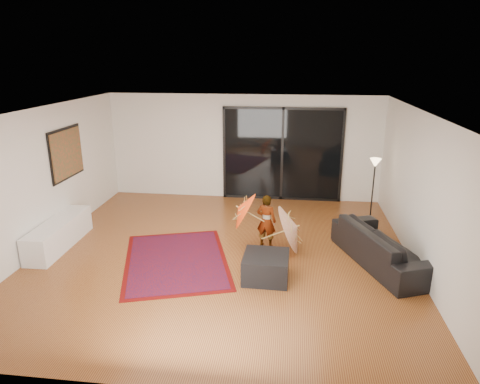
% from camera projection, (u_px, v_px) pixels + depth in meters
% --- Properties ---
extents(floor, '(7.00, 7.00, 0.00)m').
position_uv_depth(floor, '(222.00, 254.00, 8.15)').
color(floor, '#945928').
rests_on(floor, ground).
extents(ceiling, '(7.00, 7.00, 0.00)m').
position_uv_depth(ceiling, '(220.00, 111.00, 7.33)').
color(ceiling, white).
rests_on(ceiling, wall_back).
extents(wall_back, '(7.00, 0.00, 7.00)m').
position_uv_depth(wall_back, '(244.00, 147.00, 11.05)').
color(wall_back, silver).
rests_on(wall_back, floor).
extents(wall_front, '(7.00, 0.00, 7.00)m').
position_uv_depth(wall_front, '(166.00, 284.00, 4.43)').
color(wall_front, silver).
rests_on(wall_front, floor).
extents(wall_left, '(0.00, 7.00, 7.00)m').
position_uv_depth(wall_left, '(40.00, 180.00, 8.15)').
color(wall_left, silver).
rests_on(wall_left, floor).
extents(wall_right, '(0.00, 7.00, 7.00)m').
position_uv_depth(wall_right, '(423.00, 194.00, 7.33)').
color(wall_right, silver).
rests_on(wall_right, floor).
extents(sliding_door, '(3.06, 0.07, 2.40)m').
position_uv_depth(sliding_door, '(282.00, 154.00, 10.94)').
color(sliding_door, black).
rests_on(sliding_door, wall_back).
extents(painting, '(0.04, 1.28, 1.08)m').
position_uv_depth(painting, '(67.00, 153.00, 9.00)').
color(painting, black).
rests_on(painting, wall_left).
extents(media_console, '(0.52, 1.92, 0.53)m').
position_uv_depth(media_console, '(59.00, 234.00, 8.42)').
color(media_console, white).
rests_on(media_console, floor).
extents(speaker, '(0.31, 0.31, 0.32)m').
position_uv_depth(speaker, '(48.00, 248.00, 8.04)').
color(speaker, '#424244').
rests_on(speaker, floor).
extents(persian_rug, '(2.51, 2.98, 0.02)m').
position_uv_depth(persian_rug, '(176.00, 260.00, 7.88)').
color(persian_rug, '#4F0706').
rests_on(persian_rug, floor).
extents(sofa, '(1.71, 2.49, 0.68)m').
position_uv_depth(sofa, '(383.00, 246.00, 7.70)').
color(sofa, black).
rests_on(sofa, floor).
extents(ottoman, '(0.77, 0.77, 0.43)m').
position_uv_depth(ottoman, '(266.00, 267.00, 7.21)').
color(ottoman, black).
rests_on(ottoman, floor).
extents(floor_lamp, '(0.25, 0.25, 1.44)m').
position_uv_depth(floor_lamp, '(375.00, 172.00, 9.56)').
color(floor_lamp, black).
rests_on(floor_lamp, floor).
extents(child, '(0.44, 0.35, 1.07)m').
position_uv_depth(child, '(266.00, 221.00, 8.34)').
color(child, '#999999').
rests_on(child, floor).
extents(parasol_orange, '(0.52, 0.78, 0.85)m').
position_uv_depth(parasol_orange, '(238.00, 211.00, 8.29)').
color(parasol_orange, '#FF430D').
rests_on(parasol_orange, child).
extents(parasol_white, '(0.56, 0.96, 0.97)m').
position_uv_depth(parasol_white, '(297.00, 227.00, 8.13)').
color(parasol_white, silver).
rests_on(parasol_white, floor).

